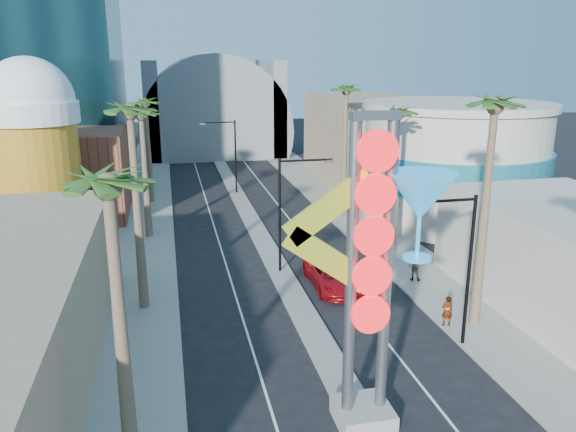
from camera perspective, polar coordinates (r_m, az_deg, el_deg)
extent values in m
cube|color=gray|center=(52.63, -14.32, -0.45)|extent=(5.00, 100.00, 0.15)
cube|color=gray|center=(55.15, 5.78, 0.70)|extent=(5.00, 100.00, 0.15)
cube|color=gray|center=(55.93, -4.47, 0.95)|extent=(1.60, 84.00, 0.15)
cube|color=brown|center=(55.31, -21.25, 3.92)|extent=(10.00, 10.00, 8.00)
cube|color=#947D5F|center=(68.33, 7.77, 7.77)|extent=(10.00, 20.00, 10.00)
cylinder|color=#AB6916|center=(47.58, -23.95, 3.09)|extent=(6.40, 6.40, 10.00)
cylinder|color=white|center=(46.83, -24.68, 9.54)|extent=(7.00, 7.00, 1.60)
sphere|color=white|center=(46.77, -24.80, 10.51)|extent=(6.60, 6.60, 6.60)
cylinder|color=#C0B1A2|center=(52.91, 16.45, 4.96)|extent=(16.00, 16.00, 10.00)
cylinder|color=teal|center=(52.91, 16.45, 4.96)|extent=(16.60, 16.60, 3.00)
cylinder|color=#C0B1A2|center=(52.24, 16.90, 10.68)|extent=(16.60, 16.60, 0.60)
cylinder|color=slate|center=(88.50, -7.60, 8.92)|extent=(22.00, 16.00, 22.00)
cube|color=slate|center=(87.94, -13.62, 10.55)|extent=(2.00, 16.00, 14.00)
cube|color=slate|center=(89.39, -1.80, 11.05)|extent=(2.00, 16.00, 14.00)
cube|color=gray|center=(24.31, 7.63, -19.33)|extent=(2.20, 2.20, 0.80)
cylinder|color=slate|center=(21.19, 6.43, -6.01)|extent=(0.44, 0.44, 12.00)
cylinder|color=slate|center=(21.66, 9.96, -5.66)|extent=(0.44, 0.44, 12.00)
cube|color=slate|center=(20.03, 8.88, 10.07)|extent=(1.80, 0.50, 0.30)
cylinder|color=red|center=(19.86, 9.10, 6.52)|extent=(1.50, 0.25, 1.50)
cylinder|color=red|center=(20.16, 8.91, 2.17)|extent=(1.50, 0.25, 1.50)
cylinder|color=red|center=(20.57, 8.73, -2.03)|extent=(1.50, 0.25, 1.50)
cylinder|color=red|center=(21.09, 8.55, -6.05)|extent=(1.50, 0.25, 1.50)
cylinder|color=red|center=(21.71, 8.38, -9.85)|extent=(1.50, 0.25, 1.50)
cube|color=#FFFC35|center=(20.08, 4.23, 0.94)|extent=(3.47, 0.25, 2.80)
cube|color=#FFFC35|center=(20.68, 4.12, -4.42)|extent=(3.47, 0.25, 2.80)
cone|color=#279DE2|center=(21.27, 13.33, 1.95)|extent=(2.60, 2.60, 1.80)
cylinder|color=#279DE2|center=(21.70, 13.07, -2.16)|extent=(0.16, 0.16, 1.60)
cylinder|color=#279DE2|center=(21.95, 12.94, -4.15)|extent=(1.10, 1.10, 0.12)
cylinder|color=black|center=(37.76, -0.84, -0.11)|extent=(0.18, 0.18, 8.00)
cube|color=black|center=(37.29, 1.86, 5.68)|extent=(3.60, 0.12, 0.12)
cube|color=slate|center=(37.72, 4.23, 5.60)|extent=(0.60, 0.25, 0.18)
cylinder|color=black|center=(60.92, -5.33, 5.93)|extent=(0.18, 0.18, 8.00)
cube|color=black|center=(60.20, -7.15, 9.42)|extent=(3.60, 0.12, 0.12)
cube|color=slate|center=(60.09, -8.68, 9.25)|extent=(0.60, 0.25, 0.18)
cylinder|color=black|center=(29.49, 17.90, -5.53)|extent=(0.18, 0.18, 8.00)
cube|color=black|center=(27.60, 15.64, 1.50)|extent=(3.24, 0.12, 0.12)
cube|color=slate|center=(26.99, 12.92, 1.15)|extent=(0.60, 0.25, 0.18)
cylinder|color=brown|center=(19.90, -16.54, -12.08)|extent=(0.40, 0.40, 10.50)
sphere|color=#264A18|center=(18.11, -17.83, 2.82)|extent=(2.40, 2.40, 2.40)
cylinder|color=brown|center=(32.80, -15.02, 0.06)|extent=(0.40, 0.40, 11.50)
sphere|color=#264A18|center=(31.79, -15.76, 10.09)|extent=(2.40, 2.40, 2.40)
cylinder|color=brown|center=(46.59, -14.28, 3.72)|extent=(0.40, 0.40, 10.00)
sphere|color=#264A18|center=(45.85, -14.70, 9.84)|extent=(2.40, 2.40, 2.40)
cylinder|color=brown|center=(58.39, -13.96, 6.11)|extent=(0.40, 0.40, 10.00)
sphere|color=#264A18|center=(57.80, -14.29, 10.99)|extent=(2.40, 2.40, 2.40)
cylinder|color=brown|center=(31.40, 19.27, -0.52)|extent=(0.40, 0.40, 12.00)
sphere|color=#264A18|center=(30.36, 20.30, 10.42)|extent=(2.40, 2.40, 2.40)
cylinder|color=brown|center=(41.92, 10.77, 2.98)|extent=(0.40, 0.40, 10.50)
sphere|color=#264A18|center=(41.11, 11.14, 10.13)|extent=(2.40, 2.40, 2.40)
cylinder|color=brown|center=(52.87, 5.77, 6.35)|extent=(0.40, 0.40, 11.50)
sphere|color=#264A18|center=(52.25, 5.94, 12.58)|extent=(2.40, 2.40, 2.40)
imported|color=#A60C13|center=(36.46, 4.65, -5.97)|extent=(2.87, 6.18, 1.72)
imported|color=gray|center=(32.26, 15.86, -9.26)|extent=(0.67, 0.48, 1.72)
imported|color=gray|center=(38.01, 12.74, -5.07)|extent=(1.11, 1.04, 1.82)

